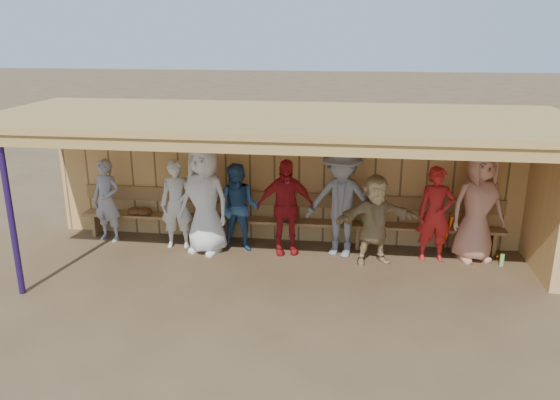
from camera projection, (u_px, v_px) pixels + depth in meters
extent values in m
plane|color=brown|center=(277.00, 268.00, 8.91)|extent=(90.00, 90.00, 0.00)
imported|color=#96979E|center=(107.00, 201.00, 9.87)|extent=(0.62, 0.48, 1.52)
imported|color=white|center=(205.00, 200.00, 9.29)|extent=(1.07, 0.86, 1.90)
imported|color=#305785|center=(238.00, 208.00, 9.43)|extent=(0.81, 0.66, 1.55)
imported|color=red|center=(285.00, 207.00, 9.29)|extent=(1.05, 0.65, 1.66)
imported|color=gray|center=(342.00, 202.00, 9.15)|extent=(1.39, 1.04, 1.91)
imported|color=tan|center=(375.00, 219.00, 8.90)|extent=(1.47, 0.88, 1.51)
imported|color=red|center=(435.00, 214.00, 9.00)|extent=(0.61, 0.42, 1.61)
imported|color=tan|center=(478.00, 206.00, 8.98)|extent=(1.06, 0.85, 1.87)
imported|color=silver|center=(177.00, 204.00, 9.56)|extent=(0.63, 0.46, 1.58)
cube|color=tan|center=(287.00, 176.00, 9.83)|extent=(8.60, 0.20, 2.40)
cube|color=tan|center=(549.00, 200.00, 8.44)|extent=(0.20, 1.62, 2.40)
cube|color=tan|center=(277.00, 118.00, 8.18)|extent=(8.80, 3.20, 0.10)
cube|color=tan|center=(260.00, 147.00, 6.80)|extent=(8.80, 0.10, 0.18)
cube|color=tan|center=(42.00, 122.00, 8.71)|extent=(0.08, 3.00, 0.16)
cube|color=tan|center=(98.00, 123.00, 8.59)|extent=(0.08, 3.00, 0.16)
cube|color=tan|center=(156.00, 124.00, 8.47)|extent=(0.08, 3.00, 0.16)
cube|color=tan|center=(216.00, 126.00, 8.35)|extent=(0.08, 3.00, 0.16)
cube|color=tan|center=(277.00, 127.00, 8.22)|extent=(0.08, 3.00, 0.16)
cube|color=tan|center=(340.00, 129.00, 8.10)|extent=(0.08, 3.00, 0.16)
cube|color=tan|center=(405.00, 130.00, 7.98)|extent=(0.08, 3.00, 0.16)
cube|color=tan|center=(472.00, 132.00, 7.86)|extent=(0.08, 3.00, 0.16)
cube|color=tan|center=(542.00, 133.00, 7.74)|extent=(0.08, 3.00, 0.16)
cylinder|color=navy|center=(11.00, 216.00, 7.69)|extent=(0.09, 0.09, 2.40)
cube|color=#A27745|center=(285.00, 222.00, 9.79)|extent=(7.60, 0.32, 0.05)
cube|color=#A27745|center=(286.00, 199.00, 9.83)|extent=(7.60, 0.04, 0.26)
cube|color=#A27745|center=(97.00, 224.00, 10.32)|extent=(0.06, 0.29, 0.40)
cube|color=#A27745|center=(216.00, 230.00, 10.02)|extent=(0.06, 0.29, 0.40)
cube|color=#A27745|center=(357.00, 237.00, 9.69)|extent=(0.06, 0.29, 0.40)
cube|color=#A27745|center=(492.00, 243.00, 9.39)|extent=(0.06, 0.29, 0.40)
cylinder|color=orange|center=(447.00, 234.00, 9.25)|extent=(0.13, 0.41, 0.80)
sphere|color=orange|center=(497.00, 257.00, 9.25)|extent=(0.08, 0.08, 0.08)
ellipsoid|color=#593319|center=(135.00, 211.00, 10.07)|extent=(0.30, 0.24, 0.14)
ellipsoid|color=#593319|center=(144.00, 211.00, 10.05)|extent=(0.30, 0.24, 0.14)
ellipsoid|color=#593319|center=(290.00, 218.00, 9.70)|extent=(0.30, 0.24, 0.14)
cylinder|color=#7ABD5E|center=(363.00, 217.00, 9.62)|extent=(0.07, 0.07, 0.22)
cylinder|color=orange|center=(346.00, 216.00, 9.66)|extent=(0.07, 0.07, 0.22)
cylinder|color=#74B85C|center=(502.00, 260.00, 8.94)|extent=(0.07, 0.07, 0.22)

